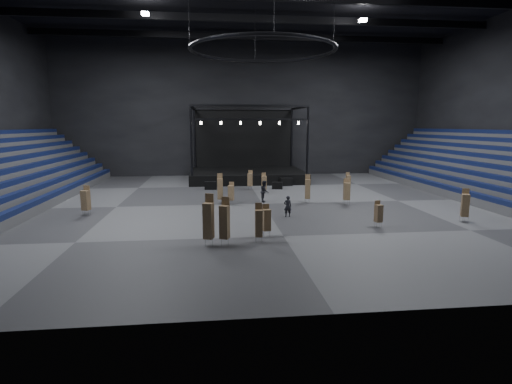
{
  "coord_description": "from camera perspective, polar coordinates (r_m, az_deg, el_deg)",
  "views": [
    {
      "loc": [
        -4.37,
        -34.28,
        6.84
      ],
      "look_at": [
        -0.79,
        -2.0,
        1.4
      ],
      "focal_mm": 28.0,
      "sensor_mm": 36.0,
      "label": 1
    }
  ],
  "objects": [
    {
      "name": "chair_stack_0",
      "position": [
        33.07,
        -23.15,
        -1.02
      ],
      "size": [
        0.67,
        0.67,
        2.32
      ],
      "rotation": [
        0.0,
        0.0,
        -0.32
      ],
      "color": "silver",
      "rests_on": "floor"
    },
    {
      "name": "chair_stack_5",
      "position": [
        34.84,
        -3.58,
        -0.07
      ],
      "size": [
        0.57,
        0.57,
        1.97
      ],
      "rotation": [
        0.0,
        0.0,
        -0.33
      ],
      "color": "silver",
      "rests_on": "floor"
    },
    {
      "name": "wall_front",
      "position": [
        14.15,
        12.35,
        18.08
      ],
      "size": [
        50.0,
        0.2,
        18.0
      ],
      "primitive_type": "cube",
      "color": "black",
      "rests_on": "ground"
    },
    {
      "name": "stage",
      "position": [
        50.99,
        -1.37,
        3.44
      ],
      "size": [
        14.0,
        10.0,
        9.2
      ],
      "color": "black",
      "rests_on": "floor"
    },
    {
      "name": "floor",
      "position": [
        35.23,
        0.92,
        -1.69
      ],
      "size": [
        50.0,
        50.0,
        0.0
      ],
      "primitive_type": "plane",
      "color": "#515153",
      "rests_on": "ground"
    },
    {
      "name": "flight_case_right",
      "position": [
        45.75,
        4.31,
        1.46
      ],
      "size": [
        1.48,
        0.92,
        0.92
      ],
      "primitive_type": "cube",
      "rotation": [
        0.0,
        0.0,
        0.18
      ],
      "color": "black",
      "rests_on": "floor"
    },
    {
      "name": "chair_stack_12",
      "position": [
        24.78,
        1.51,
        -3.93
      ],
      "size": [
        0.53,
        0.53,
        2.04
      ],
      "rotation": [
        0.0,
        0.0,
        0.18
      ],
      "color": "silver",
      "rests_on": "floor"
    },
    {
      "name": "flight_case_mid",
      "position": [
        43.39,
        3.06,
        0.93
      ],
      "size": [
        1.23,
        0.79,
        0.76
      ],
      "primitive_type": "cube",
      "rotation": [
        0.0,
        0.0,
        -0.21
      ],
      "color": "black",
      "rests_on": "floor"
    },
    {
      "name": "crew_member",
      "position": [
        35.93,
        1.23,
        0.11
      ],
      "size": [
        0.9,
        1.07,
        1.94
      ],
      "primitive_type": "imported",
      "rotation": [
        0.0,
        0.0,
        1.38
      ],
      "color": "black",
      "rests_on": "floor"
    },
    {
      "name": "chair_stack_11",
      "position": [
        35.22,
        -5.16,
        0.52
      ],
      "size": [
        0.49,
        0.49,
        2.68
      ],
      "rotation": [
        0.0,
        0.0,
        0.01
      ],
      "color": "silver",
      "rests_on": "floor"
    },
    {
      "name": "flight_case_left",
      "position": [
        43.27,
        -6.48,
        0.92
      ],
      "size": [
        1.33,
        0.74,
        0.86
      ],
      "primitive_type": "cube",
      "rotation": [
        0.0,
        0.0,
        -0.07
      ],
      "color": "black",
      "rests_on": "floor"
    },
    {
      "name": "chair_stack_9",
      "position": [
        35.8,
        7.39,
        0.51
      ],
      "size": [
        0.53,
        0.53,
        2.53
      ],
      "rotation": [
        0.0,
        0.0,
        -0.18
      ],
      "color": "silver",
      "rests_on": "floor"
    },
    {
      "name": "chair_stack_6",
      "position": [
        22.92,
        -6.8,
        -3.97
      ],
      "size": [
        0.67,
        0.67,
        3.02
      ],
      "rotation": [
        0.0,
        0.0,
        -0.36
      ],
      "color": "silver",
      "rests_on": "floor"
    },
    {
      "name": "man_center",
      "position": [
        30.2,
        4.55,
        -2.05
      ],
      "size": [
        0.6,
        0.41,
        1.61
      ],
      "primitive_type": "imported",
      "rotation": [
        0.0,
        0.0,
        3.18
      ],
      "color": "black",
      "rests_on": "floor"
    },
    {
      "name": "bleachers_right",
      "position": [
        44.12,
        31.98,
        1.41
      ],
      "size": [
        7.2,
        40.0,
        6.4
      ],
      "color": "#505053",
      "rests_on": "floor"
    },
    {
      "name": "chair_stack_1",
      "position": [
        32.08,
        27.7,
        -1.62
      ],
      "size": [
        0.65,
        0.65,
        2.41
      ],
      "rotation": [
        0.0,
        0.0,
        -0.41
      ],
      "color": "silver",
      "rests_on": "floor"
    },
    {
      "name": "chair_stack_13",
      "position": [
        42.87,
        -0.86,
        1.83
      ],
      "size": [
        0.59,
        0.59,
        2.1
      ],
      "rotation": [
        0.0,
        0.0,
        -0.36
      ],
      "color": "silver",
      "rests_on": "floor"
    },
    {
      "name": "chair_stack_7",
      "position": [
        43.1,
        13.02,
        1.51
      ],
      "size": [
        0.46,
        0.46,
        1.94
      ],
      "rotation": [
        0.0,
        0.0,
        0.1
      ],
      "color": "silver",
      "rests_on": "floor"
    },
    {
      "name": "chair_stack_2",
      "position": [
        22.95,
        -4.51,
        -4.16
      ],
      "size": [
        0.65,
        0.65,
        2.82
      ],
      "rotation": [
        0.0,
        0.0,
        -0.4
      ],
      "color": "silver",
      "rests_on": "floor"
    },
    {
      "name": "wall_back",
      "position": [
        55.5,
        -1.84,
        11.73
      ],
      "size": [
        50.0,
        0.2,
        18.0
      ],
      "primitive_type": "cube",
      "color": "black",
      "rests_on": "ground"
    },
    {
      "name": "chair_stack_8",
      "position": [
        40.63,
        1.16,
        1.38
      ],
      "size": [
        0.5,
        0.5,
        2.08
      ],
      "rotation": [
        0.0,
        0.0,
        0.12
      ],
      "color": "silver",
      "rests_on": "floor"
    },
    {
      "name": "chair_stack_4",
      "position": [
        35.47,
        12.83,
        0.16
      ],
      "size": [
        0.6,
        0.6,
        2.3
      ],
      "rotation": [
        0.0,
        0.0,
        -0.15
      ],
      "color": "silver",
      "rests_on": "floor"
    },
    {
      "name": "truss_ring",
      "position": [
        35.11,
        0.98,
        19.62
      ],
      "size": [
        12.3,
        12.3,
        5.15
      ],
      "color": "black",
      "rests_on": "ceiling"
    },
    {
      "name": "chair_stack_10",
      "position": [
        23.5,
        0.4,
        -4.38
      ],
      "size": [
        0.45,
        0.45,
        2.35
      ],
      "rotation": [
        0.0,
        0.0,
        -0.05
      ],
      "color": "silver",
      "rests_on": "floor"
    },
    {
      "name": "chair_stack_3",
      "position": [
        28.27,
        17.09,
        -2.88
      ],
      "size": [
        0.51,
        0.51,
        1.82
      ],
      "rotation": [
        0.0,
        0.0,
        0.21
      ],
      "color": "silver",
      "rests_on": "floor"
    }
  ]
}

